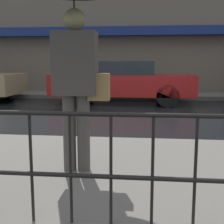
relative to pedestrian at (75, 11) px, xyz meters
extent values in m
plane|color=black|center=(0.53, 4.81, -1.92)|extent=(80.00, 80.00, 0.00)
cube|color=slate|center=(0.53, 0.08, -1.85)|extent=(28.00, 3.05, 0.14)
cube|color=slate|center=(0.53, 8.90, -1.85)|extent=(28.00, 1.77, 0.14)
cube|color=gold|center=(0.53, 4.81, -1.91)|extent=(25.20, 0.12, 0.01)
cube|color=#706656|center=(0.53, 9.93, 1.33)|extent=(28.00, 0.30, 6.49)
cube|color=navy|center=(0.53, 9.51, 0.68)|extent=(16.80, 0.55, 0.35)
cylinder|color=black|center=(0.53, -1.19, -0.91)|extent=(12.00, 0.04, 0.04)
cylinder|color=black|center=(0.53, -1.19, -1.39)|extent=(12.00, 0.04, 0.04)
cylinder|color=black|center=(-0.09, -1.19, -1.34)|extent=(0.02, 0.02, 0.86)
cylinder|color=black|center=(0.22, -1.19, -1.34)|extent=(0.02, 0.02, 0.86)
cylinder|color=black|center=(0.53, -1.19, -1.34)|extent=(0.02, 0.02, 0.86)
cylinder|color=black|center=(0.83, -1.19, -1.34)|extent=(0.02, 0.02, 0.86)
cylinder|color=black|center=(1.14, -1.19, -1.34)|extent=(0.02, 0.02, 0.86)
cylinder|color=#4C4742|center=(-0.09, 0.00, -1.34)|extent=(0.14, 0.14, 0.87)
cylinder|color=#4C4742|center=(0.08, 0.00, -1.34)|extent=(0.14, 0.14, 0.87)
cube|color=#47423D|center=(0.00, 0.00, -0.55)|extent=(0.47, 0.28, 0.69)
sphere|color=#918D5A|center=(0.00, 0.00, -0.09)|extent=(0.24, 0.24, 0.24)
cylinder|color=#262628|center=(0.00, 0.00, -0.17)|extent=(0.02, 0.02, 0.77)
cube|color=#9E7A47|center=(0.26, 0.00, -0.81)|extent=(0.24, 0.12, 0.30)
cylinder|color=black|center=(-4.50, 7.81, -1.60)|extent=(0.63, 0.22, 0.63)
cube|color=maroon|center=(-0.01, 6.97, -1.29)|extent=(4.67, 1.74, 0.67)
cube|color=#1E2328|center=(-0.19, 6.97, -0.73)|extent=(2.43, 1.60, 0.44)
cylinder|color=black|center=(1.44, 7.73, -1.57)|extent=(0.69, 0.22, 0.69)
cylinder|color=black|center=(1.44, 6.21, -1.57)|extent=(0.69, 0.22, 0.69)
cylinder|color=black|center=(-1.45, 7.73, -1.57)|extent=(0.69, 0.22, 0.69)
cylinder|color=black|center=(-1.45, 6.21, -1.57)|extent=(0.69, 0.22, 0.69)
camera|label=1|loc=(0.78, -3.41, -0.54)|focal=50.00mm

